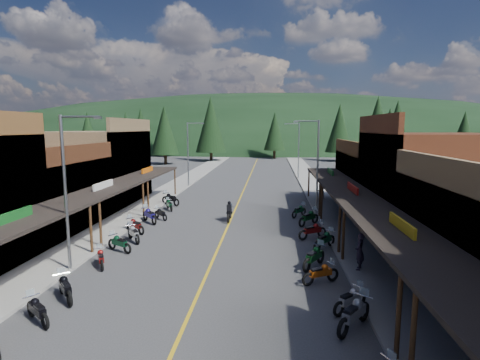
% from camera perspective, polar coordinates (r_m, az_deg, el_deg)
% --- Properties ---
extents(ground, '(220.00, 220.00, 0.00)m').
position_cam_1_polar(ground, '(25.03, -2.81, -9.15)').
color(ground, '#38383A').
rests_on(ground, ground).
extents(centerline, '(0.15, 90.00, 0.01)m').
position_cam_1_polar(centerline, '(44.44, 0.57, -1.53)').
color(centerline, gold).
rests_on(centerline, ground).
extents(sidewalk_west, '(3.40, 94.00, 0.15)m').
position_cam_1_polar(sidewalk_west, '(45.87, -10.34, -1.28)').
color(sidewalk_west, gray).
rests_on(sidewalk_west, ground).
extents(sidewalk_east, '(3.40, 94.00, 0.15)m').
position_cam_1_polar(sidewalk_east, '(44.65, 11.78, -1.57)').
color(sidewalk_east, gray).
rests_on(sidewalk_east, ground).
extents(shop_west_2, '(10.90, 9.00, 6.20)m').
position_cam_1_polar(shop_west_2, '(30.91, -28.57, -1.99)').
color(shop_west_2, '#3F2111').
rests_on(shop_west_2, ground).
extents(shop_west_3, '(10.90, 10.20, 8.20)m').
position_cam_1_polar(shop_west_3, '(39.09, -21.02, 1.81)').
color(shop_west_3, brown).
rests_on(shop_west_3, ground).
extents(shop_east_2, '(10.90, 9.00, 8.20)m').
position_cam_1_polar(shop_east_2, '(27.80, 27.11, -0.86)').
color(shop_east_2, '#562B19').
rests_on(shop_east_2, ground).
extents(shop_east_3, '(10.90, 10.20, 6.20)m').
position_cam_1_polar(shop_east_3, '(36.89, 21.35, -0.09)').
color(shop_east_3, '#4C2D16').
rests_on(shop_east_3, ground).
extents(streetlight_0, '(2.16, 0.18, 8.00)m').
position_cam_1_polar(streetlight_0, '(20.60, -24.77, -0.88)').
color(streetlight_0, gray).
rests_on(streetlight_0, ground).
extents(streetlight_1, '(2.16, 0.18, 8.00)m').
position_cam_1_polar(streetlight_1, '(46.90, -7.77, 4.38)').
color(streetlight_1, gray).
rests_on(streetlight_1, ground).
extents(streetlight_2, '(2.16, 0.18, 8.00)m').
position_cam_1_polar(streetlight_2, '(32.06, 11.49, 2.63)').
color(streetlight_2, gray).
rests_on(streetlight_2, ground).
extents(streetlight_3, '(2.16, 0.18, 8.00)m').
position_cam_1_polar(streetlight_3, '(53.92, 8.77, 4.82)').
color(streetlight_3, gray).
rests_on(streetlight_3, ground).
extents(ridge_hill, '(310.00, 140.00, 60.00)m').
position_cam_1_polar(ridge_hill, '(158.91, 3.60, 5.35)').
color(ridge_hill, black).
rests_on(ridge_hill, ground).
extents(pine_0, '(5.04, 5.04, 11.00)m').
position_cam_1_polar(pine_0, '(95.97, -22.17, 6.90)').
color(pine_0, black).
rests_on(pine_0, ground).
extents(pine_1, '(5.88, 5.88, 12.50)m').
position_cam_1_polar(pine_1, '(97.56, -11.55, 7.78)').
color(pine_1, black).
rests_on(pine_1, ground).
extents(pine_2, '(6.72, 6.72, 14.00)m').
position_cam_1_polar(pine_2, '(82.76, -4.48, 8.42)').
color(pine_2, black).
rests_on(pine_2, ground).
extents(pine_3, '(5.04, 5.04, 11.00)m').
position_cam_1_polar(pine_3, '(89.71, 5.30, 7.42)').
color(pine_3, black).
rests_on(pine_3, ground).
extents(pine_4, '(5.88, 5.88, 12.50)m').
position_cam_1_polar(pine_4, '(85.01, 14.91, 7.66)').
color(pine_4, black).
rests_on(pine_4, ground).
extents(pine_5, '(6.72, 6.72, 14.00)m').
position_cam_1_polar(pine_5, '(100.55, 22.80, 7.75)').
color(pine_5, black).
rests_on(pine_5, ground).
extents(pine_6, '(5.04, 5.04, 11.00)m').
position_cam_1_polar(pine_6, '(97.60, 30.97, 6.36)').
color(pine_6, black).
rests_on(pine_6, ground).
extents(pine_7, '(5.88, 5.88, 12.50)m').
position_cam_1_polar(pine_7, '(105.73, -14.84, 7.68)').
color(pine_7, black).
rests_on(pine_7, ground).
extents(pine_8, '(4.48, 4.48, 10.00)m').
position_cam_1_polar(pine_8, '(68.51, -16.94, 6.50)').
color(pine_8, black).
rests_on(pine_8, ground).
extents(pine_9, '(4.93, 4.93, 10.80)m').
position_cam_1_polar(pine_9, '(71.80, 21.75, 6.66)').
color(pine_9, black).
rests_on(pine_9, ground).
extents(pine_10, '(5.38, 5.38, 11.60)m').
position_cam_1_polar(pine_10, '(76.69, -11.39, 7.42)').
color(pine_10, black).
rests_on(pine_10, ground).
extents(pine_11, '(5.82, 5.82, 12.40)m').
position_cam_1_polar(pine_11, '(63.96, 20.16, 7.36)').
color(pine_11, black).
rests_on(pine_11, ground).
extents(bike_west_3, '(1.95, 1.71, 1.12)m').
position_cam_1_polar(bike_west_3, '(16.83, -28.49, -16.92)').
color(bike_west_3, black).
rests_on(bike_west_3, ground).
extents(bike_west_4, '(1.93, 2.06, 1.21)m').
position_cam_1_polar(bike_west_4, '(18.29, -25.11, -14.52)').
color(bike_west_4, black).
rests_on(bike_west_4, ground).
extents(bike_west_5, '(1.47, 1.93, 1.07)m').
position_cam_1_polar(bike_west_5, '(21.62, -20.46, -10.98)').
color(bike_west_5, maroon).
rests_on(bike_west_5, ground).
extents(bike_west_6, '(2.10, 1.61, 1.16)m').
position_cam_1_polar(bike_west_6, '(23.75, -17.91, -9.02)').
color(bike_west_6, '#0B3A21').
rests_on(bike_west_6, ground).
extents(bike_west_7, '(1.82, 2.06, 1.19)m').
position_cam_1_polar(bike_west_7, '(25.49, -15.91, -7.74)').
color(bike_west_7, '#9F9FA4').
rests_on(bike_west_7, ground).
extents(bike_west_8, '(2.07, 1.83, 1.19)m').
position_cam_1_polar(bike_west_8, '(27.49, -15.69, -6.58)').
color(bike_west_8, '#650E0D').
rests_on(bike_west_8, ground).
extents(bike_west_9, '(2.13, 2.26, 1.33)m').
position_cam_1_polar(bike_west_9, '(30.05, -13.64, -5.12)').
color(bike_west_9, navy).
rests_on(bike_west_9, ground).
extents(bike_west_10, '(1.76, 1.73, 1.06)m').
position_cam_1_polar(bike_west_10, '(30.92, -12.01, -4.97)').
color(bike_west_10, black).
rests_on(bike_west_10, ground).
extents(bike_west_11, '(1.45, 1.94, 1.07)m').
position_cam_1_polar(bike_west_11, '(34.22, -10.72, -3.67)').
color(bike_west_11, '#0E4825').
rests_on(bike_west_11, ground).
extents(bike_west_12, '(2.37, 1.98, 1.34)m').
position_cam_1_polar(bike_west_12, '(36.34, -10.54, -2.76)').
color(bike_west_12, black).
rests_on(bike_west_12, ground).
extents(bike_east_3, '(2.05, 2.30, 1.33)m').
position_cam_1_polar(bike_east_3, '(15.12, 17.01, -18.75)').
color(bike_east_3, gray).
rests_on(bike_east_3, ground).
extents(bike_east_4, '(1.89, 1.78, 1.12)m').
position_cam_1_polar(bike_east_4, '(16.39, 16.43, -16.94)').
color(bike_east_4, '#ACACB2').
rests_on(bike_east_4, ground).
extents(bike_east_5, '(2.06, 1.50, 1.13)m').
position_cam_1_polar(bike_east_5, '(18.68, 12.19, -13.58)').
color(bike_east_5, '#C9510E').
rests_on(bike_east_5, ground).
extents(bike_east_6, '(1.89, 2.35, 1.32)m').
position_cam_1_polar(bike_east_6, '(20.52, 11.22, -11.27)').
color(bike_east_6, '#0E4819').
rests_on(bike_east_6, ground).
extents(bike_east_7, '(1.96, 2.13, 1.24)m').
position_cam_1_polar(bike_east_7, '(23.65, 12.74, -8.79)').
color(bike_east_7, '#0E4824').
rests_on(bike_east_7, ground).
extents(bike_east_8, '(2.23, 1.72, 1.23)m').
position_cam_1_polar(bike_east_8, '(25.57, 11.01, -7.47)').
color(bike_east_8, maroon).
rests_on(bike_east_8, ground).
extents(bike_east_9, '(2.11, 2.23, 1.32)m').
position_cam_1_polar(bike_east_9, '(28.96, 10.44, -5.54)').
color(bike_east_9, '#0C3F17').
rests_on(bike_east_9, ground).
extents(bike_east_10, '(1.71, 2.00, 1.14)m').
position_cam_1_polar(bike_east_10, '(31.53, 8.99, -4.56)').
color(bike_east_10, '#0D4221').
rests_on(bike_east_10, ground).
extents(rider_on_bike, '(0.73, 2.17, 1.65)m').
position_cam_1_polar(rider_on_bike, '(29.82, -1.62, -5.01)').
color(rider_on_bike, black).
rests_on(rider_on_bike, ground).
extents(pedestrian_east_a, '(0.65, 0.80, 1.91)m').
position_cam_1_polar(pedestrian_east_a, '(20.38, 17.76, -10.33)').
color(pedestrian_east_a, '#292030').
rests_on(pedestrian_east_a, sidewalk_east).
extents(pedestrian_east_b, '(0.95, 0.76, 1.70)m').
position_cam_1_polar(pedestrian_east_b, '(38.62, 12.22, -1.67)').
color(pedestrian_east_b, brown).
rests_on(pedestrian_east_b, sidewalk_east).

